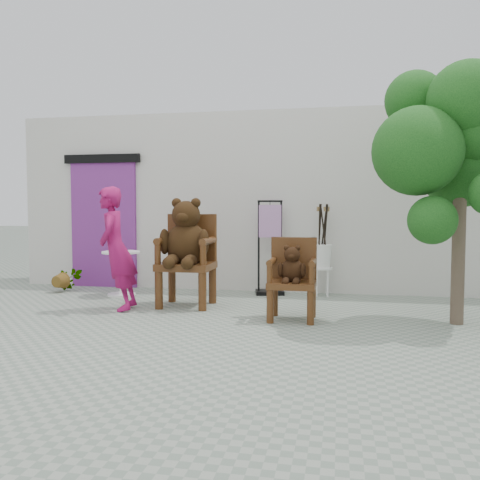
{
  "coord_description": "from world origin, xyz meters",
  "views": [
    {
      "loc": [
        1.08,
        -5.73,
        1.39
      ],
      "look_at": [
        -0.27,
        1.12,
        0.95
      ],
      "focal_mm": 38.0,
      "sensor_mm": 36.0,
      "label": 1
    }
  ],
  "objects": [
    {
      "name": "ground_plane",
      "position": [
        0.0,
        0.0,
        0.0
      ],
      "size": [
        60.0,
        60.0,
        0.0
      ],
      "primitive_type": "plane",
      "color": "gray",
      "rests_on": "ground"
    },
    {
      "name": "back_wall",
      "position": [
        0.0,
        3.1,
        1.5
      ],
      "size": [
        9.0,
        1.0,
        3.0
      ],
      "primitive_type": "cube",
      "color": "silver",
      "rests_on": "ground"
    },
    {
      "name": "doorway",
      "position": [
        -3.0,
        2.58,
        1.16
      ],
      "size": [
        1.4,
        0.11,
        2.33
      ],
      "color": "#782B82",
      "rests_on": "ground"
    },
    {
      "name": "chair_big",
      "position": [
        -1.04,
        1.15,
        0.88
      ],
      "size": [
        0.74,
        0.81,
        1.53
      ],
      "color": "#40220D",
      "rests_on": "ground"
    },
    {
      "name": "chair_small",
      "position": [
        0.51,
        0.56,
        0.59
      ],
      "size": [
        0.58,
        0.53,
        1.02
      ],
      "color": "#40220D",
      "rests_on": "ground"
    },
    {
      "name": "person",
      "position": [
        -1.89,
        0.68,
        0.84
      ],
      "size": [
        0.51,
        0.68,
        1.67
      ],
      "primitive_type": "imported",
      "rotation": [
        0.0,
        0.0,
        -1.37
      ],
      "color": "#9A1253",
      "rests_on": "ground"
    },
    {
      "name": "cafe_table",
      "position": [
        -2.32,
        1.77,
        0.44
      ],
      "size": [
        0.6,
        0.6,
        0.7
      ],
      "rotation": [
        0.0,
        0.0,
        -0.15
      ],
      "color": "white",
      "rests_on": "ground"
    },
    {
      "name": "display_stand",
      "position": [
        -0.02,
        2.35,
        0.58
      ],
      "size": [
        0.51,
        0.44,
        1.51
      ],
      "rotation": [
        0.0,
        0.0,
        0.21
      ],
      "color": "black",
      "rests_on": "ground"
    },
    {
      "name": "stool_bucket",
      "position": [
        0.82,
        2.35,
        0.64
      ],
      "size": [
        0.32,
        0.32,
        1.46
      ],
      "rotation": [
        0.0,
        0.0,
        0.07
      ],
      "color": "white",
      "rests_on": "ground"
    },
    {
      "name": "tree",
      "position": [
        2.48,
        0.65,
        2.16
      ],
      "size": [
        1.95,
        1.57,
        3.06
      ],
      "rotation": [
        0.0,
        0.0,
        0.27
      ],
      "color": "#453629",
      "rests_on": "ground"
    },
    {
      "name": "potted_plant",
      "position": [
        -3.4,
        1.96,
        0.23
      ],
      "size": [
        0.45,
        0.4,
        0.46
      ],
      "primitive_type": "imported",
      "rotation": [
        0.0,
        0.0,
        -0.11
      ],
      "color": "#103B11",
      "rests_on": "ground"
    }
  ]
}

